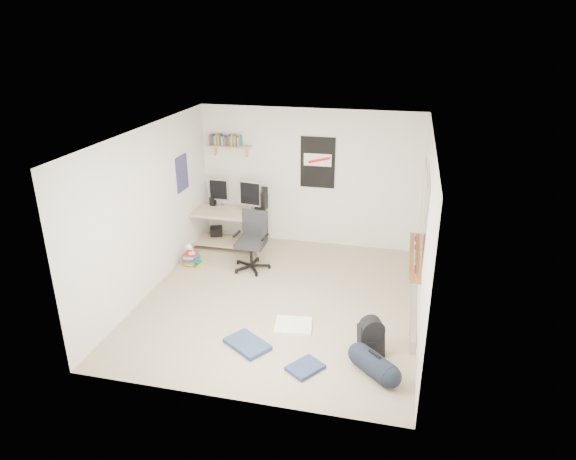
% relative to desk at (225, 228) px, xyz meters
% --- Properties ---
extents(floor, '(4.00, 4.50, 0.01)m').
position_rel_desk_xyz_m(floor, '(1.45, -1.66, -0.37)').
color(floor, gray).
rests_on(floor, ground).
extents(ceiling, '(4.00, 4.50, 0.01)m').
position_rel_desk_xyz_m(ceiling, '(1.45, -1.66, 2.14)').
color(ceiling, white).
rests_on(ceiling, ground).
extents(back_wall, '(4.00, 0.01, 2.50)m').
position_rel_desk_xyz_m(back_wall, '(1.45, 0.59, 0.89)').
color(back_wall, silver).
rests_on(back_wall, ground).
extents(left_wall, '(0.01, 4.50, 2.50)m').
position_rel_desk_xyz_m(left_wall, '(-0.56, -1.66, 0.89)').
color(left_wall, silver).
rests_on(left_wall, ground).
extents(right_wall, '(0.01, 4.50, 2.50)m').
position_rel_desk_xyz_m(right_wall, '(3.45, -1.66, 0.89)').
color(right_wall, silver).
rests_on(right_wall, ground).
extents(desk, '(1.53, 0.80, 0.67)m').
position_rel_desk_xyz_m(desk, '(0.00, 0.00, 0.00)').
color(desk, tan).
rests_on(desk, floor).
extents(monitor_left, '(0.37, 0.10, 0.40)m').
position_rel_desk_xyz_m(monitor_left, '(-0.18, 0.26, 0.50)').
color(monitor_left, '#AFAEB3').
rests_on(monitor_left, desk).
extents(monitor_right, '(0.42, 0.17, 0.45)m').
position_rel_desk_xyz_m(monitor_right, '(0.48, 0.09, 0.53)').
color(monitor_right, '#98989D').
rests_on(monitor_right, desk).
extents(pc_tower, '(0.22, 0.40, 0.40)m').
position_rel_desk_xyz_m(pc_tower, '(0.63, 0.26, 0.51)').
color(pc_tower, black).
rests_on(pc_tower, desk).
extents(keyboard, '(0.44, 0.22, 0.02)m').
position_rel_desk_xyz_m(keyboard, '(0.10, -0.16, 0.31)').
color(keyboard, black).
rests_on(keyboard, desk).
extents(speaker_left, '(0.12, 0.12, 0.19)m').
position_rel_desk_xyz_m(speaker_left, '(-0.30, 0.26, 0.40)').
color(speaker_left, black).
rests_on(speaker_left, desk).
extents(speaker_right, '(0.09, 0.09, 0.18)m').
position_rel_desk_xyz_m(speaker_right, '(0.63, 0.14, 0.39)').
color(speaker_right, black).
rests_on(speaker_right, desk).
extents(office_chair, '(0.68, 0.68, 0.98)m').
position_rel_desk_xyz_m(office_chair, '(0.74, -0.76, 0.12)').
color(office_chair, black).
rests_on(office_chair, floor).
extents(wall_shelf, '(0.80, 0.22, 0.24)m').
position_rel_desk_xyz_m(wall_shelf, '(-0.00, 0.48, 1.42)').
color(wall_shelf, tan).
rests_on(wall_shelf, back_wall).
extents(poster_back_wall, '(0.62, 0.03, 0.92)m').
position_rel_desk_xyz_m(poster_back_wall, '(1.60, 0.57, 1.19)').
color(poster_back_wall, black).
rests_on(poster_back_wall, back_wall).
extents(poster_left_wall, '(0.02, 0.42, 0.60)m').
position_rel_desk_xyz_m(poster_left_wall, '(-0.54, -0.46, 1.14)').
color(poster_left_wall, navy).
rests_on(poster_left_wall, left_wall).
extents(window, '(0.10, 1.50, 1.26)m').
position_rel_desk_xyz_m(window, '(3.40, -1.36, 1.08)').
color(window, brown).
rests_on(window, right_wall).
extents(baseboard_heater, '(0.08, 2.50, 0.18)m').
position_rel_desk_xyz_m(baseboard_heater, '(3.40, -1.36, -0.28)').
color(baseboard_heater, '#B7B2A8').
rests_on(baseboard_heater, floor).
extents(backpack, '(0.38, 0.34, 0.41)m').
position_rel_desk_xyz_m(backpack, '(2.89, -2.72, -0.16)').
color(backpack, black).
rests_on(backpack, floor).
extents(duffel_bag, '(0.39, 0.39, 0.54)m').
position_rel_desk_xyz_m(duffel_bag, '(2.96, -3.11, -0.22)').
color(duffel_bag, black).
rests_on(duffel_bag, floor).
extents(tshirt, '(0.55, 0.49, 0.04)m').
position_rel_desk_xyz_m(tshirt, '(1.82, -2.34, -0.34)').
color(tshirt, white).
rests_on(tshirt, floor).
extents(jeans_a, '(0.68, 0.62, 0.06)m').
position_rel_desk_xyz_m(jeans_a, '(1.34, -2.92, -0.33)').
color(jeans_a, navy).
rests_on(jeans_a, floor).
extents(jeans_b, '(0.49, 0.51, 0.05)m').
position_rel_desk_xyz_m(jeans_b, '(2.16, -3.21, -0.34)').
color(jeans_b, navy).
rests_on(jeans_b, floor).
extents(book_stack, '(0.59, 0.54, 0.33)m').
position_rel_desk_xyz_m(book_stack, '(-0.30, -0.84, -0.21)').
color(book_stack, brown).
rests_on(book_stack, floor).
extents(desk_lamp, '(0.16, 0.22, 0.19)m').
position_rel_desk_xyz_m(desk_lamp, '(-0.28, -0.86, 0.02)').
color(desk_lamp, white).
rests_on(desk_lamp, book_stack).
extents(subwoofer, '(0.29, 0.29, 0.25)m').
position_rel_desk_xyz_m(subwoofer, '(-0.26, 0.24, -0.22)').
color(subwoofer, black).
rests_on(subwoofer, floor).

